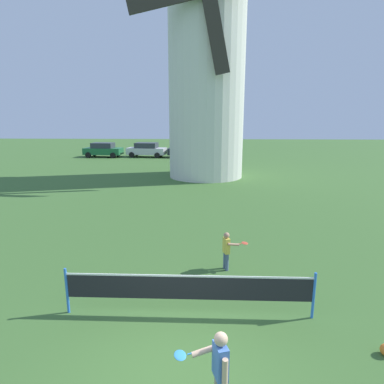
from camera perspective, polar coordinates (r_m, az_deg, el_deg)
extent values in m
plane|color=#3D662D|center=(6.69, -2.81, -28.31)|extent=(120.00, 120.00, 0.00)
cylinder|color=silver|center=(24.40, 2.54, 17.63)|extent=(5.38, 5.38, 12.72)
cylinder|color=blue|center=(8.28, -20.93, -15.76)|extent=(0.06, 0.06, 1.10)
cylinder|color=blue|center=(8.05, 20.43, -16.56)|extent=(0.06, 0.06, 1.10)
cube|color=black|center=(7.62, -0.59, -16.39)|extent=(5.50, 0.01, 0.55)
cube|color=white|center=(7.48, -0.60, -14.43)|extent=(5.50, 0.02, 0.04)
cube|color=#4C7AD1|center=(5.46, 4.96, -27.27)|extent=(0.25, 0.34, 0.55)
sphere|color=#DBB28E|center=(5.22, 5.05, -24.15)|extent=(0.21, 0.21, 0.21)
cylinder|color=#DBB28E|center=(5.33, 5.77, -28.72)|extent=(0.09, 0.09, 0.41)
cylinder|color=#DBB28E|center=(5.48, 2.27, -25.87)|extent=(0.43, 0.21, 0.16)
cylinder|color=#338CCC|center=(5.45, 0.42, -26.17)|extent=(0.22, 0.09, 0.04)
ellipsoid|color=#338CCC|center=(5.41, -2.09, -26.53)|extent=(0.24, 0.28, 0.03)
cylinder|color=slate|center=(9.95, 5.76, -11.72)|extent=(0.10, 0.10, 0.52)
cylinder|color=slate|center=(9.84, 6.09, -12.04)|extent=(0.10, 0.10, 0.52)
cube|color=#E5CC4C|center=(9.70, 6.00, -9.25)|extent=(0.22, 0.29, 0.46)
sphere|color=tan|center=(9.58, 6.04, -7.52)|extent=(0.17, 0.17, 0.17)
cylinder|color=tan|center=(9.84, 5.61, -9.02)|extent=(0.07, 0.07, 0.35)
cylinder|color=tan|center=(9.61, 7.22, -9.05)|extent=(0.36, 0.19, 0.13)
cylinder|color=#D84C33|center=(9.67, 7.97, -8.94)|extent=(0.22, 0.10, 0.04)
ellipsoid|color=#D84C33|center=(9.76, 9.15, -8.77)|extent=(0.25, 0.29, 0.03)
cube|color=#1E6638|center=(37.64, -15.19, 6.89)|extent=(4.21, 2.02, 0.70)
cube|color=#2D333D|center=(37.58, -15.25, 7.84)|extent=(2.40, 1.67, 0.56)
cylinder|color=black|center=(37.98, -12.73, 6.54)|extent=(0.61, 0.23, 0.60)
cylinder|color=black|center=(36.39, -13.60, 6.22)|extent=(0.61, 0.23, 0.60)
cylinder|color=black|center=(38.99, -16.61, 6.48)|extent=(0.61, 0.23, 0.60)
cylinder|color=black|center=(37.44, -17.63, 6.16)|extent=(0.61, 0.23, 0.60)
cube|color=silver|center=(36.73, -7.91, 7.07)|extent=(4.42, 2.23, 0.70)
cube|color=#2D333D|center=(36.67, -7.94, 8.05)|extent=(2.54, 1.79, 0.56)
cylinder|color=black|center=(37.18, -5.37, 6.67)|extent=(0.62, 0.26, 0.60)
cylinder|color=black|center=(35.55, -6.07, 6.36)|extent=(0.62, 0.26, 0.60)
cylinder|color=black|center=(38.02, -9.59, 6.69)|extent=(0.62, 0.26, 0.60)
cylinder|color=black|center=(36.43, -10.46, 6.38)|extent=(0.62, 0.26, 0.60)
cube|color=#1E232D|center=(36.00, -0.67, 7.07)|extent=(4.42, 1.84, 0.70)
cube|color=#2D333D|center=(35.94, -0.67, 8.07)|extent=(2.49, 1.57, 0.56)
cylinder|color=black|center=(36.79, 1.76, 6.65)|extent=(0.61, 0.20, 0.60)
cylinder|color=black|center=(35.10, 1.65, 6.34)|extent=(0.61, 0.20, 0.60)
cylinder|color=black|center=(37.02, -2.87, 6.68)|extent=(0.61, 0.20, 0.60)
cylinder|color=black|center=(35.35, -3.19, 6.37)|extent=(0.61, 0.20, 0.60)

